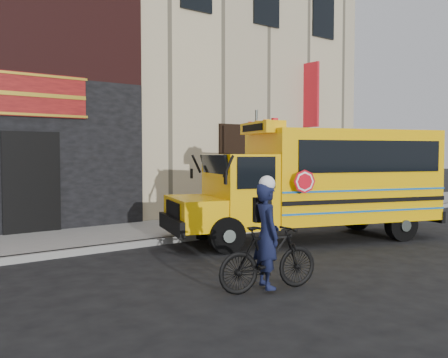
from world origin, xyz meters
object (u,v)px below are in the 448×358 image
school_bus (319,179)px  cyclist (267,238)px  sign_pole (256,163)px  bicycle (269,258)px

school_bus → cyclist: bearing=-148.0°
sign_pole → bicycle: bearing=-130.1°
sign_pole → cyclist: bearing=-130.3°
bicycle → cyclist: 0.31m
sign_pole → bicycle: (-4.35, -5.18, -1.36)m
sign_pole → bicycle: sign_pole is taller
sign_pole → bicycle: 6.90m
school_bus → cyclist: (-4.30, -2.69, -0.68)m
sign_pole → cyclist: size_ratio=2.06×
sign_pole → cyclist: 6.83m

